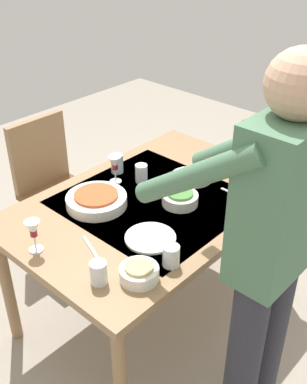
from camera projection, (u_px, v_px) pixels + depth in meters
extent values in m
plane|color=#9E9384|center=(154.00, 308.00, 2.76)|extent=(6.00, 6.00, 0.00)
cube|color=#93704C|center=(154.00, 204.00, 2.37)|extent=(1.45, 0.97, 0.04)
cube|color=#C6AD89|center=(154.00, 201.00, 2.37)|extent=(0.80, 0.83, 0.00)
cylinder|color=#93704C|center=(173.00, 189.00, 3.22)|extent=(0.06, 0.06, 0.71)
cylinder|color=#93704C|center=(7.00, 287.00, 2.40)|extent=(0.06, 0.06, 0.71)
cylinder|color=#93704C|center=(281.00, 239.00, 2.74)|extent=(0.06, 0.06, 0.71)
cylinder|color=#93704C|center=(120.00, 382.00, 1.92)|extent=(0.06, 0.06, 0.71)
cube|color=brown|center=(61.00, 196.00, 2.97)|extent=(0.40, 0.40, 0.04)
cube|color=#93704C|center=(39.00, 152.00, 2.94)|extent=(0.40, 0.04, 0.45)
cylinder|color=#93704C|center=(68.00, 205.00, 3.29)|extent=(0.04, 0.04, 0.43)
cylinder|color=#93704C|center=(27.00, 226.00, 3.08)|extent=(0.04, 0.04, 0.43)
cylinder|color=#93704C|center=(101.00, 224.00, 3.09)|extent=(0.04, 0.04, 0.43)
cylinder|color=#93704C|center=(60.00, 248.00, 2.88)|extent=(0.04, 0.04, 0.43)
cylinder|color=#2D2D38|center=(243.00, 364.00, 1.90)|extent=(0.14, 0.14, 0.88)
cylinder|color=#2D2D38|center=(269.00, 335.00, 2.02)|extent=(0.14, 0.14, 0.88)
cube|color=#4C7556|center=(281.00, 200.00, 1.57)|extent=(0.36, 0.20, 0.60)
sphere|color=tan|center=(301.00, 84.00, 1.36)|extent=(0.22, 0.22, 0.22)
cylinder|color=#4C7556|center=(195.00, 176.00, 1.56)|extent=(0.08, 0.52, 0.40)
cylinder|color=#4C7556|center=(251.00, 143.00, 1.78)|extent=(0.08, 0.52, 0.40)
cylinder|color=black|center=(241.00, 154.00, 2.58)|extent=(0.07, 0.07, 0.20)
cylinder|color=black|center=(244.00, 130.00, 2.51)|extent=(0.03, 0.03, 0.08)
cylinder|color=black|center=(245.00, 122.00, 2.49)|extent=(0.03, 0.03, 0.02)
cylinder|color=white|center=(36.00, 249.00, 2.03)|extent=(0.06, 0.06, 0.01)
cylinder|color=white|center=(35.00, 242.00, 2.01)|extent=(0.01, 0.01, 0.07)
cone|color=white|center=(33.00, 229.00, 1.97)|extent=(0.07, 0.07, 0.07)
cylinder|color=maroon|center=(34.00, 233.00, 1.98)|extent=(0.03, 0.03, 0.03)
cylinder|color=white|center=(115.00, 182.00, 2.52)|extent=(0.06, 0.06, 0.01)
cylinder|color=white|center=(115.00, 175.00, 2.50)|extent=(0.01, 0.01, 0.07)
cone|color=white|center=(114.00, 163.00, 2.46)|extent=(0.07, 0.07, 0.07)
cylinder|color=maroon|center=(115.00, 167.00, 2.47)|extent=(0.03, 0.03, 0.03)
cylinder|color=silver|center=(171.00, 256.00, 1.92)|extent=(0.07, 0.07, 0.09)
cylinder|color=silver|center=(99.00, 273.00, 1.83)|extent=(0.07, 0.07, 0.10)
cylinder|color=silver|center=(117.00, 163.00, 2.59)|extent=(0.07, 0.07, 0.11)
cylinder|color=silver|center=(141.00, 173.00, 2.50)|extent=(0.07, 0.07, 0.10)
cylinder|color=white|center=(97.00, 201.00, 2.31)|extent=(0.30, 0.30, 0.05)
cylinder|color=#C6562D|center=(96.00, 197.00, 2.30)|extent=(0.22, 0.22, 0.03)
cylinder|color=white|center=(180.00, 199.00, 2.32)|extent=(0.18, 0.18, 0.05)
cylinder|color=#4C843D|center=(180.00, 195.00, 2.31)|extent=(0.13, 0.13, 0.03)
cylinder|color=white|center=(139.00, 274.00, 1.86)|extent=(0.16, 0.16, 0.05)
cylinder|color=tan|center=(139.00, 269.00, 1.85)|extent=(0.12, 0.12, 0.03)
cylinder|color=white|center=(191.00, 177.00, 2.56)|extent=(0.23, 0.23, 0.01)
cylinder|color=white|center=(150.00, 238.00, 2.09)|extent=(0.23, 0.23, 0.01)
cube|color=silver|center=(92.00, 249.00, 2.03)|extent=(0.08, 0.19, 0.00)
cube|color=silver|center=(235.00, 195.00, 2.41)|extent=(0.02, 0.18, 0.00)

